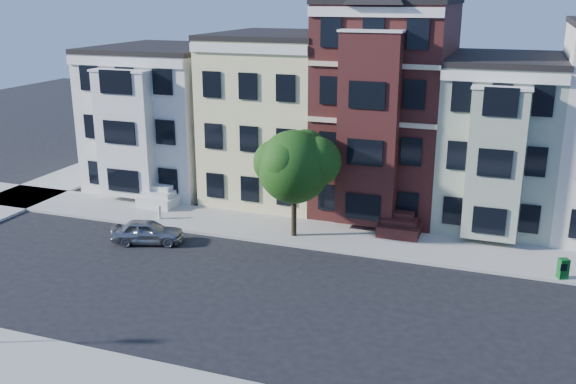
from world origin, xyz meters
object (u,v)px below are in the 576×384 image
at_px(street_tree, 294,172).
at_px(parked_car, 148,232).
at_px(newspaper_box, 563,269).
at_px(fire_hydrant, 160,213).

height_order(street_tree, parked_car, street_tree).
height_order(street_tree, newspaper_box, street_tree).
bearing_deg(parked_car, street_tree, -82.41).
xyz_separation_m(street_tree, newspaper_box, (13.28, -1.00, -3.06)).
bearing_deg(fire_hydrant, newspaper_box, -2.40).
bearing_deg(street_tree, parked_car, -154.64).
bearing_deg(parked_car, fire_hydrant, 2.75).
bearing_deg(newspaper_box, parked_car, 161.99).
distance_m(street_tree, parked_car, 8.28).
bearing_deg(street_tree, fire_hydrant, -179.26).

